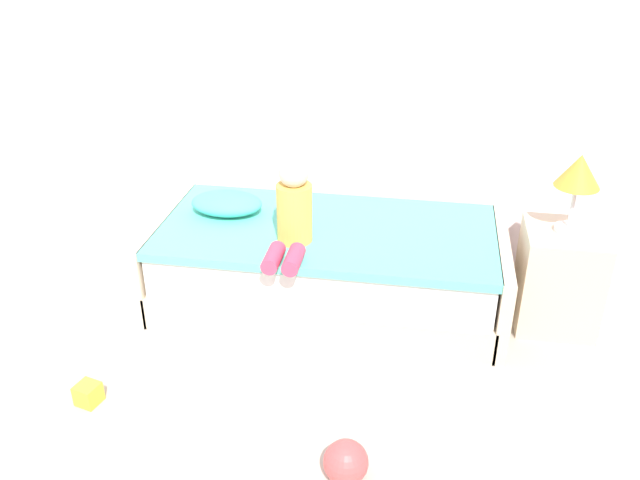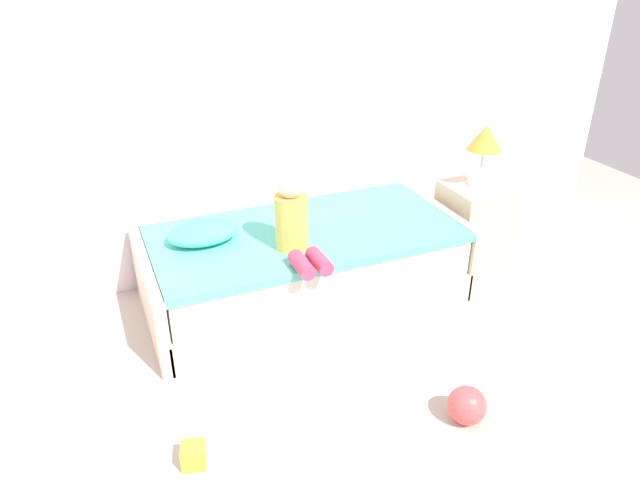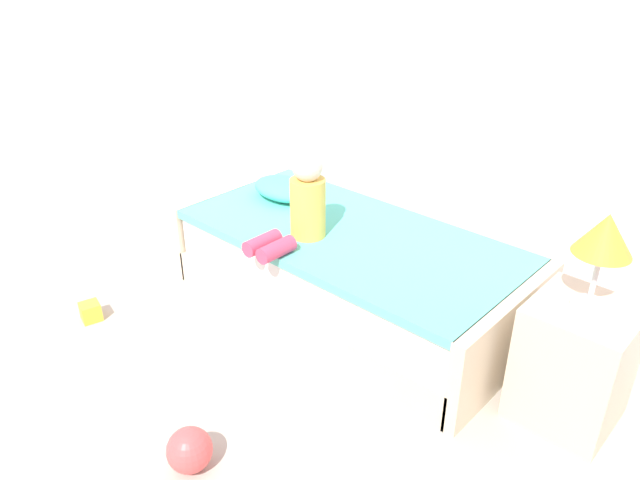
% 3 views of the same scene
% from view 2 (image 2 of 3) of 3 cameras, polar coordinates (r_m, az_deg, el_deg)
% --- Properties ---
extents(wall_rear, '(7.20, 0.10, 2.90)m').
position_cam_2_polar(wall_rear, '(3.87, -14.50, 15.59)').
color(wall_rear, white).
rests_on(wall_rear, ground).
extents(bed, '(2.11, 1.00, 0.50)m').
position_cam_2_polar(bed, '(3.91, -1.44, -2.40)').
color(bed, beige).
rests_on(bed, ground).
extents(nightstand, '(0.44, 0.44, 0.60)m').
position_cam_2_polar(nightstand, '(4.50, 14.78, 1.61)').
color(nightstand, beige).
rests_on(nightstand, ground).
extents(table_lamp, '(0.24, 0.24, 0.45)m').
position_cam_2_polar(table_lamp, '(4.27, 15.80, 9.32)').
color(table_lamp, silver).
rests_on(table_lamp, nightstand).
extents(child_figure, '(0.20, 0.51, 0.50)m').
position_cam_2_polar(child_figure, '(3.46, -2.53, 1.95)').
color(child_figure, gold).
rests_on(child_figure, bed).
extents(pillow, '(0.44, 0.30, 0.13)m').
position_cam_2_polar(pillow, '(3.69, -11.38, 0.70)').
color(pillow, '#4CCCBC').
rests_on(pillow, bed).
extents(toy_ball, '(0.20, 0.20, 0.20)m').
position_cam_2_polar(toy_ball, '(3.14, 14.14, -15.38)').
color(toy_ball, '#E54C4C').
rests_on(toy_ball, ground).
extents(toy_block, '(0.13, 0.13, 0.11)m').
position_cam_2_polar(toy_block, '(2.95, -12.27, -19.84)').
color(toy_block, yellow).
rests_on(toy_block, ground).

